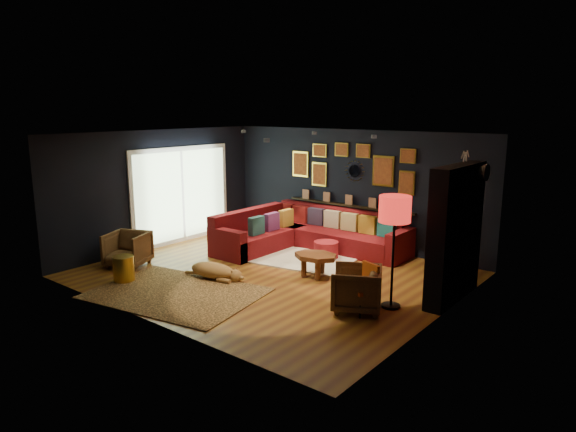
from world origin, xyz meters
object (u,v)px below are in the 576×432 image
Objects in this scene: orange_chair at (366,284)px; armchair_right at (356,286)px; coffee_table at (316,258)px; dog at (213,267)px; floor_lamp at (395,214)px; sectional at (304,235)px; gold_stool at (124,269)px; pouf at (326,249)px; armchair_left at (127,248)px.

armchair_right is at bearing -162.86° from orange_chair.
dog is at bearing -138.96° from coffee_table.
armchair_right is 1.26m from floor_lamp.
floor_lamp reaches higher than sectional.
gold_stool is 4.38m from orange_chair.
floor_lamp reaches higher than coffee_table.
armchair_right is 1.62× the size of gold_stool.
orange_chair is at bearing -114.79° from floor_lamp.
pouf is 0.29× the size of floor_lamp.
coffee_table is 1.19× the size of orange_chair.
orange_chair is (0.17, -0.01, 0.07)m from armchair_right.
floor_lamp is at bearing -13.87° from coffee_table.
pouf is at bearing 146.02° from floor_lamp.
armchair_right is at bearing -39.88° from sectional.
orange_chair reaches higher than armchair_right.
dog is at bearing -165.94° from floor_lamp.
armchair_right is (1.40, -0.87, 0.02)m from coffee_table.
armchair_left is 0.93m from gold_stool.
gold_stool is at bearing -138.51° from orange_chair.
orange_chair is at bearing 19.35° from gold_stool.
floor_lamp is 1.42× the size of dog.
armchair_left is 4.92m from orange_chair.
coffee_table is 1.21× the size of armchair_right.
pouf is 2.77m from armchair_right.
gold_stool is 0.60× the size of orange_chair.
pouf is at bearing 59.43° from gold_stool.
sectional is 1.96m from coffee_table.
pouf is 4.00m from gold_stool.
gold_stool is 1.58m from dog.
gold_stool is at bearing -156.39° from floor_lamp.
floor_lamp reaches higher than armchair_left.
armchair_left is 1.94m from dog.
orange_chair reaches higher than dog.
pouf is 0.41× the size of dog.
gold_stool is 0.37× the size of dog.
gold_stool is (-2.56, -2.33, -0.13)m from coffee_table.
armchair_left reaches higher than dog.
pouf is at bearing -20.75° from sectional.
armchair_left is (-1.94, -3.18, 0.05)m from sectional.
gold_stool is at bearing -120.57° from pouf.
gold_stool reaches higher than pouf.
floor_lamp is at bearing 111.29° from armchair_right.
coffee_table is at bearing -64.57° from pouf.
sectional reaches higher than coffee_table.
orange_chair is 0.43× the size of floor_lamp.
orange_chair is at bearing 57.39° from armchair_right.
orange_chair is (4.84, 0.88, 0.07)m from armchair_left.
coffee_table is at bearing 166.13° from floor_lamp.
sectional is 7.34× the size of gold_stool.
sectional is at bearing 149.17° from floor_lamp.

